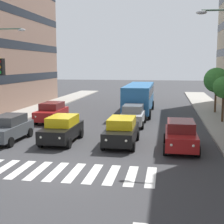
{
  "coord_description": "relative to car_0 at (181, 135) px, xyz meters",
  "views": [
    {
      "loc": [
        -4.64,
        14.26,
        5.08
      ],
      "look_at": [
        -1.26,
        -5.93,
        2.05
      ],
      "focal_mm": 52.08,
      "sensor_mm": 36.0,
      "label": 1
    }
  ],
  "objects": [
    {
      "name": "street_tree_2",
      "position": [
        -3.92,
        -9.44,
        2.2
      ],
      "size": [
        1.86,
        1.86,
        3.89
      ],
      "color": "#513823",
      "rests_on": "sidewalk_left"
    },
    {
      "name": "car_0",
      "position": [
        0.0,
        0.0,
        0.0
      ],
      "size": [
        2.02,
        4.44,
        1.72
      ],
      "color": "maroon",
      "rests_on": "ground_plane"
    },
    {
      "name": "ground_plane",
      "position": [
        5.55,
        5.15,
        -0.89
      ],
      "size": [
        180.0,
        180.0,
        0.0
      ],
      "primitive_type": "plane",
      "color": "#38383A"
    },
    {
      "name": "car_2",
      "position": [
        7.58,
        -0.58,
        0.0
      ],
      "size": [
        2.02,
        4.44,
        1.72
      ],
      "color": "black",
      "rests_on": "ground_plane"
    },
    {
      "name": "car_row2_1",
      "position": [
        10.87,
        -7.7,
        0.0
      ],
      "size": [
        2.02,
        4.44,
        1.72
      ],
      "color": "maroon",
      "rests_on": "ground_plane"
    },
    {
      "name": "car_3",
      "position": [
        11.21,
        -0.28,
        0.0
      ],
      "size": [
        2.02,
        4.44,
        1.72
      ],
      "color": "#474C51",
      "rests_on": "ground_plane"
    },
    {
      "name": "bus_behind_traffic",
      "position": [
        3.65,
        -14.06,
        0.97
      ],
      "size": [
        2.78,
        10.5,
        3.0
      ],
      "color": "#286BAD",
      "rests_on": "ground_plane"
    },
    {
      "name": "car_row2_0",
      "position": [
        3.6,
        -7.18,
        0.0
      ],
      "size": [
        2.02,
        4.44,
        1.72
      ],
      "color": "#B2B7BC",
      "rests_on": "ground_plane"
    },
    {
      "name": "car_1",
      "position": [
        3.65,
        -0.54,
        0.0
      ],
      "size": [
        2.02,
        4.44,
        1.72
      ],
      "color": "black",
      "rests_on": "ground_plane"
    },
    {
      "name": "crosswalk_markings",
      "position": [
        5.55,
        5.15,
        -0.88
      ],
      "size": [
        8.55,
        2.8,
        0.01
      ],
      "color": "silver",
      "rests_on": "ground_plane"
    },
    {
      "name": "street_tree_3",
      "position": [
        -4.08,
        -14.99,
        2.57
      ],
      "size": [
        2.53,
        2.53,
        4.58
      ],
      "color": "#513823",
      "rests_on": "sidewalk_left"
    }
  ]
}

